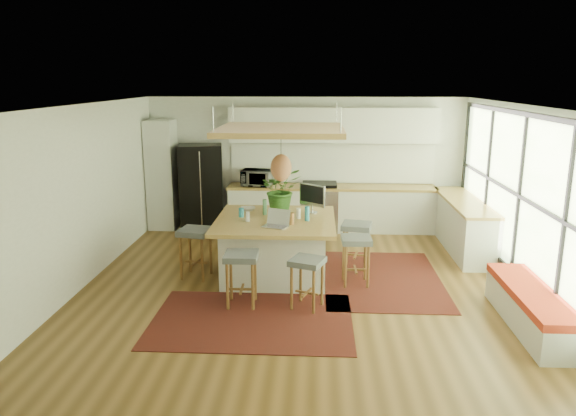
# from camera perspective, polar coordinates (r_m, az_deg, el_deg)

# --- Properties ---
(floor) EXTENTS (7.00, 7.00, 0.00)m
(floor) POSITION_cam_1_polar(r_m,az_deg,el_deg) (8.25, 1.21, -8.29)
(floor) COLOR #4F3616
(floor) RESTS_ON ground
(ceiling) EXTENTS (7.00, 7.00, 0.00)m
(ceiling) POSITION_cam_1_polar(r_m,az_deg,el_deg) (7.66, 1.31, 10.80)
(ceiling) COLOR white
(ceiling) RESTS_ON ground
(wall_back) EXTENTS (6.50, 0.00, 6.50)m
(wall_back) POSITION_cam_1_polar(r_m,az_deg,el_deg) (11.28, 1.85, 4.79)
(wall_back) COLOR silver
(wall_back) RESTS_ON ground
(wall_front) EXTENTS (6.50, 0.00, 6.50)m
(wall_front) POSITION_cam_1_polar(r_m,az_deg,el_deg) (4.50, -0.23, -8.91)
(wall_front) COLOR silver
(wall_front) RESTS_ON ground
(wall_left) EXTENTS (0.00, 7.00, 7.00)m
(wall_left) POSITION_cam_1_polar(r_m,az_deg,el_deg) (8.58, -20.98, 1.10)
(wall_left) COLOR silver
(wall_left) RESTS_ON ground
(wall_right) EXTENTS (0.00, 7.00, 7.00)m
(wall_right) POSITION_cam_1_polar(r_m,az_deg,el_deg) (8.40, 24.02, 0.56)
(wall_right) COLOR silver
(wall_right) RESTS_ON ground
(window_wall) EXTENTS (0.10, 6.20, 2.60)m
(window_wall) POSITION_cam_1_polar(r_m,az_deg,el_deg) (8.38, 23.86, 0.89)
(window_wall) COLOR black
(window_wall) RESTS_ON wall_right
(pantry) EXTENTS (0.55, 0.60, 2.25)m
(pantry) POSITION_cam_1_polar(r_m,az_deg,el_deg) (11.46, -13.14, 3.44)
(pantry) COLOR beige
(pantry) RESTS_ON floor
(back_counter_base) EXTENTS (4.20, 0.60, 0.88)m
(back_counter_base) POSITION_cam_1_polar(r_m,az_deg,el_deg) (11.15, 4.60, -0.12)
(back_counter_base) COLOR beige
(back_counter_base) RESTS_ON floor
(back_counter_top) EXTENTS (4.24, 0.64, 0.05)m
(back_counter_top) POSITION_cam_1_polar(r_m,az_deg,el_deg) (11.05, 4.65, 2.20)
(back_counter_top) COLOR olive
(back_counter_top) RESTS_ON back_counter_base
(backsplash) EXTENTS (4.20, 0.02, 0.80)m
(backsplash) POSITION_cam_1_polar(r_m,az_deg,el_deg) (11.27, 4.66, 4.74)
(backsplash) COLOR white
(backsplash) RESTS_ON wall_back
(upper_cabinets) EXTENTS (4.20, 0.34, 0.70)m
(upper_cabinets) POSITION_cam_1_polar(r_m,az_deg,el_deg) (11.01, 4.76, 8.73)
(upper_cabinets) COLOR beige
(upper_cabinets) RESTS_ON wall_back
(range) EXTENTS (0.76, 0.62, 1.00)m
(range) POSITION_cam_1_polar(r_m,az_deg,el_deg) (11.13, 3.32, 0.20)
(range) COLOR #A5A5AA
(range) RESTS_ON floor
(right_counter_base) EXTENTS (0.60, 2.50, 0.88)m
(right_counter_base) POSITION_cam_1_polar(r_m,az_deg,el_deg) (10.36, 18.05, -1.83)
(right_counter_base) COLOR beige
(right_counter_base) RESTS_ON floor
(right_counter_top) EXTENTS (0.64, 2.54, 0.05)m
(right_counter_top) POSITION_cam_1_polar(r_m,az_deg,el_deg) (10.25, 18.24, 0.65)
(right_counter_top) COLOR olive
(right_counter_top) RESTS_ON right_counter_base
(window_bench) EXTENTS (0.52, 2.00, 0.50)m
(window_bench) POSITION_cam_1_polar(r_m,az_deg,el_deg) (7.54, 24.24, -9.65)
(window_bench) COLOR beige
(window_bench) RESTS_ON floor
(ceiling_panel) EXTENTS (1.86, 1.86, 0.80)m
(ceiling_panel) POSITION_cam_1_polar(r_m,az_deg,el_deg) (8.13, -0.75, 6.36)
(ceiling_panel) COLOR olive
(ceiling_panel) RESTS_ON ceiling
(rug_near) EXTENTS (2.60, 1.80, 0.01)m
(rug_near) POSITION_cam_1_polar(r_m,az_deg,el_deg) (7.18, -3.81, -11.72)
(rug_near) COLOR black
(rug_near) RESTS_ON floor
(rug_right) EXTENTS (1.80, 2.60, 0.01)m
(rug_right) POSITION_cam_1_polar(r_m,az_deg,el_deg) (8.66, 9.92, -7.36)
(rug_right) COLOR black
(rug_right) RESTS_ON floor
(fridge) EXTENTS (0.98, 0.83, 1.76)m
(fridge) POSITION_cam_1_polar(r_m,az_deg,el_deg) (11.27, -9.16, 2.42)
(fridge) COLOR black
(fridge) RESTS_ON floor
(island) EXTENTS (1.85, 1.85, 0.93)m
(island) POSITION_cam_1_polar(r_m,az_deg,el_deg) (8.55, -1.32, -4.17)
(island) COLOR olive
(island) RESTS_ON floor
(stool_near_left) EXTENTS (0.46, 0.46, 0.76)m
(stool_near_left) POSITION_cam_1_polar(r_m,az_deg,el_deg) (7.50, -4.93, -7.70)
(stool_near_left) COLOR #484C50
(stool_near_left) RESTS_ON floor
(stool_near_right) EXTENTS (0.54, 0.54, 0.71)m
(stool_near_right) POSITION_cam_1_polar(r_m,az_deg,el_deg) (7.40, 2.02, -7.96)
(stool_near_right) COLOR #484C50
(stool_near_right) RESTS_ON floor
(stool_right_front) EXTENTS (0.46, 0.46, 0.75)m
(stool_right_front) POSITION_cam_1_polar(r_m,az_deg,el_deg) (8.28, 7.17, -5.68)
(stool_right_front) COLOR #484C50
(stool_right_front) RESTS_ON floor
(stool_right_back) EXTENTS (0.54, 0.54, 0.78)m
(stool_right_back) POSITION_cam_1_polar(r_m,az_deg,el_deg) (8.93, 7.19, -4.25)
(stool_right_back) COLOR #484C50
(stool_right_back) RESTS_ON floor
(stool_left_side) EXTENTS (0.54, 0.54, 0.79)m
(stool_left_side) POSITION_cam_1_polar(r_m,az_deg,el_deg) (8.64, -9.70, -4.95)
(stool_left_side) COLOR #484C50
(stool_left_side) RESTS_ON floor
(laptop) EXTENTS (0.47, 0.49, 0.27)m
(laptop) POSITION_cam_1_polar(r_m,az_deg,el_deg) (7.93, -1.37, -1.20)
(laptop) COLOR #A5A5AA
(laptop) RESTS_ON island
(monitor) EXTENTS (0.52, 0.47, 0.48)m
(monitor) POSITION_cam_1_polar(r_m,az_deg,el_deg) (8.74, 2.57, 1.14)
(monitor) COLOR #A5A5AA
(monitor) RESTS_ON island
(microwave) EXTENTS (0.64, 0.43, 0.40)m
(microwave) POSITION_cam_1_polar(r_m,az_deg,el_deg) (11.02, -3.30, 3.39)
(microwave) COLOR #A5A5AA
(microwave) RESTS_ON back_counter_top
(island_plant) EXTENTS (0.80, 0.85, 0.57)m
(island_plant) POSITION_cam_1_polar(r_m,az_deg,el_deg) (8.88, -0.71, 1.50)
(island_plant) COLOR #1E4C19
(island_plant) RESTS_ON island
(island_bowl) EXTENTS (0.29, 0.29, 0.06)m
(island_bowl) POSITION_cam_1_polar(r_m,az_deg,el_deg) (8.96, -4.25, -0.10)
(island_bowl) COLOR white
(island_bowl) RESTS_ON island
(island_bottle_0) EXTENTS (0.07, 0.07, 0.19)m
(island_bottle_0) POSITION_cam_1_polar(r_m,az_deg,el_deg) (8.55, -4.97, -0.32)
(island_bottle_0) COLOR #309BC0
(island_bottle_0) RESTS_ON island
(island_bottle_1) EXTENTS (0.07, 0.07, 0.19)m
(island_bottle_1) POSITION_cam_1_polar(r_m,az_deg,el_deg) (8.29, -4.18, -0.74)
(island_bottle_1) COLOR silver
(island_bottle_1) RESTS_ON island
(island_bottle_2) EXTENTS (0.07, 0.07, 0.19)m
(island_bottle_2) POSITION_cam_1_polar(r_m,az_deg,el_deg) (8.09, 0.26, -1.07)
(island_bottle_2) COLOR #965D32
(island_bottle_2) RESTS_ON island
(island_bottle_3) EXTENTS (0.07, 0.07, 0.19)m
(island_bottle_3) POSITION_cam_1_polar(r_m,az_deg,el_deg) (8.43, 1.06, -0.48)
(island_bottle_3) COLOR white
(island_bottle_3) RESTS_ON island
(island_bottle_4) EXTENTS (0.07, 0.07, 0.19)m
(island_bottle_4) POSITION_cam_1_polar(r_m,az_deg,el_deg) (8.66, -2.54, -0.11)
(island_bottle_4) COLOR #4C8057
(island_bottle_4) RESTS_ON island
(island_bottle_5) EXTENTS (0.07, 0.07, 0.19)m
(island_bottle_5) POSITION_cam_1_polar(r_m,az_deg,el_deg) (8.28, 2.06, -0.74)
(island_bottle_5) COLOR #309BC0
(island_bottle_5) RESTS_ON island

